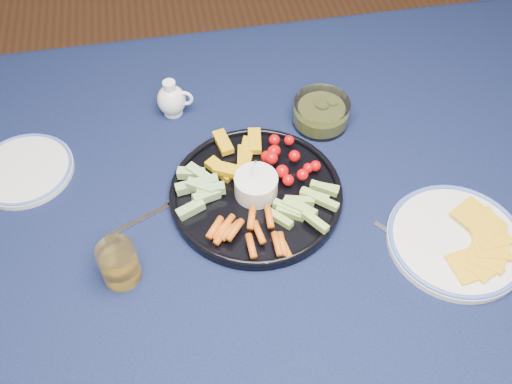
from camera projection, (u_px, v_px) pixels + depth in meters
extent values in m
plane|color=brown|center=(295.00, 348.00, 1.67)|extent=(4.00, 4.00, 0.00)
cylinder|color=#51301B|center=(13.00, 200.00, 1.57)|extent=(0.07, 0.07, 0.70)
cylinder|color=#51301B|center=(500.00, 131.00, 1.73)|extent=(0.07, 0.07, 0.70)
cube|color=#51301B|center=(314.00, 200.00, 1.11)|extent=(1.60, 1.00, 0.04)
cube|color=black|center=(315.00, 192.00, 1.09)|extent=(1.66, 1.06, 0.01)
cube|color=black|center=(262.00, 73.00, 1.53)|extent=(1.66, 0.01, 0.30)
cylinder|color=black|center=(256.00, 195.00, 1.07)|extent=(0.32, 0.32, 0.01)
torus|color=black|center=(256.00, 191.00, 1.06)|extent=(0.32, 0.32, 0.01)
cylinder|color=white|center=(256.00, 185.00, 1.05)|extent=(0.08, 0.08, 0.04)
cylinder|color=white|center=(256.00, 179.00, 1.04)|extent=(0.07, 0.07, 0.01)
cylinder|color=white|center=(173.00, 111.00, 1.22)|extent=(0.04, 0.04, 0.01)
ellipsoid|color=white|center=(172.00, 100.00, 1.19)|extent=(0.06, 0.06, 0.07)
cylinder|color=white|center=(169.00, 87.00, 1.16)|extent=(0.03, 0.03, 0.03)
torus|color=white|center=(184.00, 98.00, 1.19)|extent=(0.04, 0.02, 0.04)
torus|color=#4764C7|center=(170.00, 92.00, 1.17)|extent=(0.03, 0.03, 0.00)
cylinder|color=white|center=(321.00, 113.00, 1.18)|extent=(0.12, 0.12, 0.05)
cylinder|color=#59601B|center=(321.00, 116.00, 1.19)|extent=(0.10, 0.10, 0.03)
cylinder|color=white|center=(456.00, 241.00, 1.01)|extent=(0.24, 0.24, 0.01)
torus|color=#4764C7|center=(457.00, 238.00, 1.00)|extent=(0.24, 0.24, 0.01)
cylinder|color=white|center=(119.00, 263.00, 0.94)|extent=(0.07, 0.07, 0.08)
cylinder|color=gold|center=(121.00, 269.00, 0.96)|extent=(0.06, 0.06, 0.04)
cube|color=silver|center=(140.00, 220.00, 1.04)|extent=(0.13, 0.06, 0.00)
cube|color=silver|center=(176.00, 202.00, 1.07)|extent=(0.04, 0.03, 0.00)
cube|color=silver|center=(404.00, 242.00, 1.01)|extent=(0.09, 0.10, 0.00)
cube|color=silver|center=(441.00, 265.00, 0.98)|extent=(0.04, 0.04, 0.00)
cylinder|color=white|center=(25.00, 170.00, 1.11)|extent=(0.19, 0.19, 0.01)
torus|color=#4764C7|center=(24.00, 168.00, 1.11)|extent=(0.19, 0.19, 0.01)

